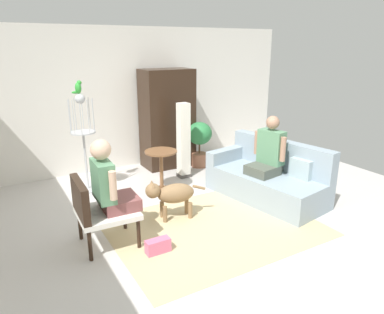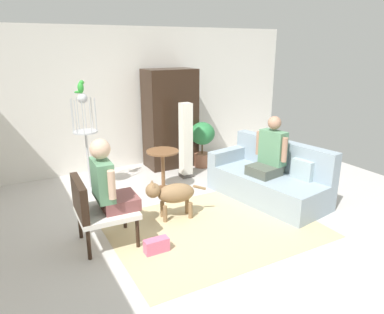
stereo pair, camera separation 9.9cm
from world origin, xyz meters
TOP-DOWN VIEW (x-y plane):
  - ground_plane at (0.00, 0.00)m, footprint 7.24×7.24m
  - back_wall at (0.00, 2.72)m, footprint 6.64×0.12m
  - area_rug at (-0.02, -0.21)m, footprint 2.54×1.94m
  - couch at (1.21, 0.21)m, footprint 1.13×1.89m
  - armchair at (-1.42, 0.08)m, footprint 0.67×0.63m
  - person_on_couch at (1.16, 0.17)m, footprint 0.52×0.55m
  - person_on_armchair at (-1.26, 0.08)m, footprint 0.49×0.57m
  - round_end_table at (-0.08, 1.21)m, footprint 0.50×0.50m
  - dog at (-0.37, 0.28)m, footprint 0.81×0.35m
  - bird_cage_stand at (-1.09, 1.82)m, footprint 0.38×0.38m
  - parrot at (-1.10, 1.82)m, footprint 0.17×0.10m
  - potted_plant at (1.05, 1.94)m, footprint 0.47×0.47m
  - column_lamp at (0.52, 1.59)m, footprint 0.20×0.20m
  - armoire_cabinet at (0.57, 2.31)m, footprint 0.92×0.56m
  - handbag at (-0.89, -0.38)m, footprint 0.28×0.12m

SIDE VIEW (x-z plane):
  - ground_plane at x=0.00m, z-range 0.00..0.00m
  - area_rug at x=-0.02m, z-range 0.00..0.01m
  - handbag at x=-0.89m, z-range 0.00..0.16m
  - couch at x=1.21m, z-range -0.13..0.72m
  - dog at x=-0.37m, z-range 0.07..0.63m
  - round_end_table at x=-0.08m, z-range 0.10..0.76m
  - armchair at x=-1.42m, z-range 0.06..0.89m
  - potted_plant at x=1.05m, z-range 0.12..0.97m
  - column_lamp at x=0.52m, z-range -0.01..1.29m
  - person_on_couch at x=1.16m, z-range 0.30..1.15m
  - person_on_armchair at x=-1.26m, z-range 0.33..1.17m
  - bird_cage_stand at x=-1.09m, z-range -0.01..1.52m
  - armoire_cabinet at x=0.57m, z-range 0.00..1.81m
  - back_wall at x=0.00m, z-range 0.00..2.54m
  - parrot at x=-1.10m, z-range 1.53..1.72m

